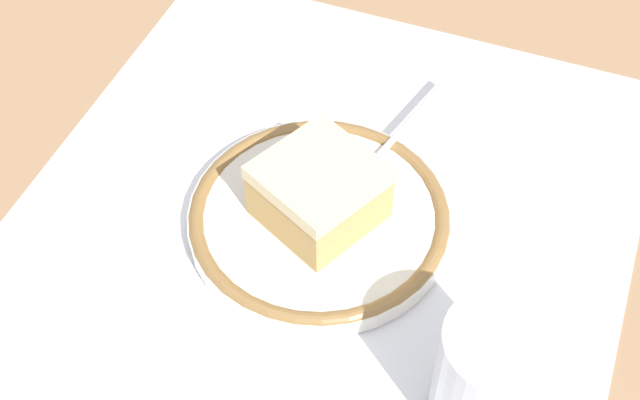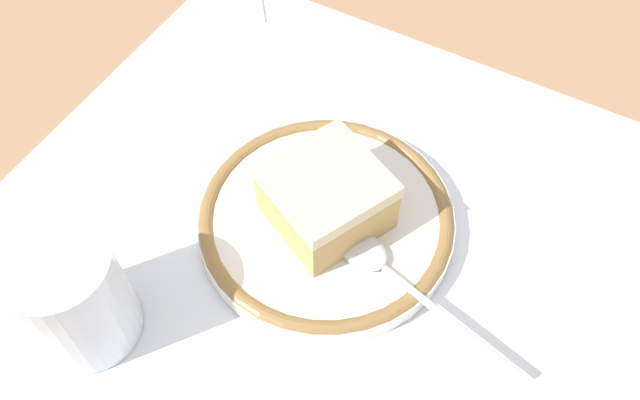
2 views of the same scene
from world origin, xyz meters
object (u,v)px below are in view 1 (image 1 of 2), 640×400
at_px(cake_slice, 323,194).
at_px(cup, 492,383).
at_px(plate, 320,223).
at_px(spoon, 371,162).
at_px(napkin, 527,158).

bearing_deg(cake_slice, cup, -124.31).
relative_size(plate, cake_slice, 1.89).
bearing_deg(spoon, napkin, -59.43).
distance_m(plate, spoon, 0.06).
distance_m(cake_slice, cup, 0.17).
height_order(plate, cake_slice, cake_slice).
xyz_separation_m(cake_slice, cup, (-0.10, -0.14, -0.00)).
relative_size(cake_slice, spoon, 0.66).
distance_m(plate, cake_slice, 0.03).
bearing_deg(spoon, plate, 163.75).
bearing_deg(napkin, spoon, 120.57).
xyz_separation_m(plate, spoon, (0.06, -0.02, 0.01)).
bearing_deg(napkin, cake_slice, 134.44).
height_order(cake_slice, cup, cup).
height_order(plate, napkin, plate).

